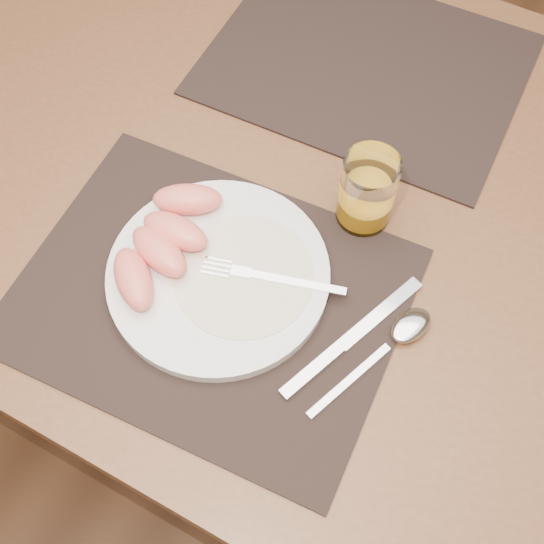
% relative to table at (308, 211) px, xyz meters
% --- Properties ---
extents(ground, '(5.00, 5.00, 0.00)m').
position_rel_table_xyz_m(ground, '(0.00, 0.00, -0.67)').
color(ground, '#55331D').
rests_on(ground, ground).
extents(table, '(1.40, 0.90, 0.75)m').
position_rel_table_xyz_m(table, '(0.00, 0.00, 0.00)').
color(table, brown).
rests_on(table, ground).
extents(placemat_near, '(0.47, 0.38, 0.00)m').
position_rel_table_xyz_m(placemat_near, '(-0.03, -0.22, 0.09)').
color(placemat_near, black).
rests_on(placemat_near, table).
extents(placemat_far, '(0.46, 0.37, 0.00)m').
position_rel_table_xyz_m(placemat_far, '(-0.02, 0.22, 0.09)').
color(placemat_far, black).
rests_on(placemat_far, table).
extents(plate, '(0.27, 0.27, 0.02)m').
position_rel_table_xyz_m(plate, '(-0.03, -0.19, 0.10)').
color(plate, white).
rests_on(plate, placemat_near).
extents(plate_dressing, '(0.17, 0.17, 0.00)m').
position_rel_table_xyz_m(plate_dressing, '(0.00, -0.18, 0.10)').
color(plate_dressing, white).
rests_on(plate_dressing, plate).
extents(fork, '(0.17, 0.06, 0.00)m').
position_rel_table_xyz_m(fork, '(0.02, -0.17, 0.11)').
color(fork, silver).
rests_on(fork, plate).
extents(knife, '(0.09, 0.21, 0.01)m').
position_rel_table_xyz_m(knife, '(0.14, -0.20, 0.09)').
color(knife, silver).
rests_on(knife, placemat_near).
extents(spoon, '(0.09, 0.19, 0.01)m').
position_rel_table_xyz_m(spoon, '(0.20, -0.16, 0.09)').
color(spoon, silver).
rests_on(spoon, placemat_near).
extents(juice_glass, '(0.07, 0.07, 0.11)m').
position_rel_table_xyz_m(juice_glass, '(0.09, -0.03, 0.13)').
color(juice_glass, white).
rests_on(juice_glass, placemat_near).
extents(grapefruit_wedges, '(0.11, 0.21, 0.03)m').
position_rel_table_xyz_m(grapefruit_wedges, '(-0.10, -0.19, 0.12)').
color(grapefruit_wedges, '#F97866').
rests_on(grapefruit_wedges, plate).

